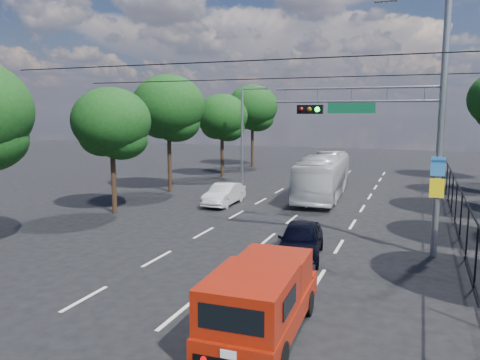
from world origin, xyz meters
The scene contains 14 objects.
ground centered at (0.00, 0.00, 0.00)m, with size 120.00×120.00×0.00m, color black.
lane_markings centered at (0.00, 14.00, 0.01)m, with size 6.12×38.00×0.01m.
signal_mast centered at (5.28, 7.99, 5.24)m, with size 6.43×0.39×9.50m.
streetlight_left centered at (-6.33, 22.00, 3.94)m, with size 2.09×0.22×7.08m.
utility_wires centered at (0.00, 8.83, 7.23)m, with size 22.00×5.04×0.74m.
fence_right centered at (7.60, 12.17, 1.03)m, with size 0.06×34.03×2.00m.
tree_left_b centered at (-9.18, 10.02, 4.58)m, with size 4.08×4.08×6.63m.
tree_left_c centered at (-9.78, 17.02, 5.40)m, with size 4.80×4.80×7.80m.
tree_left_d centered at (-9.38, 25.02, 4.72)m, with size 4.20×4.20×6.83m.
tree_left_e centered at (-9.58, 33.02, 5.53)m, with size 4.92×4.92×7.99m.
red_pickup centered at (2.50, -0.30, 0.98)m, with size 1.97×5.00×1.84m.
navy_hatchback centered at (1.88, 6.09, 0.66)m, with size 1.56×3.87×1.32m, color black.
white_bus centered at (0.23, 18.70, 1.34)m, with size 2.26×9.65×2.69m, color silver.
white_van centered at (-4.65, 14.22, 0.62)m, with size 1.31×3.75×1.24m, color silver.
Camera 1 is at (5.83, -10.39, 5.35)m, focal length 35.00 mm.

